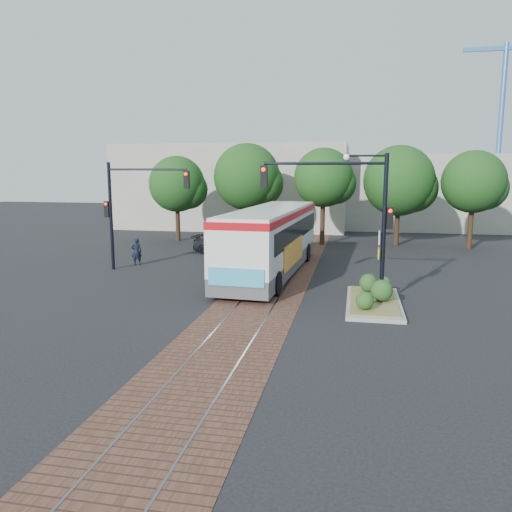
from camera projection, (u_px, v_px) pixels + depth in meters
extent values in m
plane|color=black|center=(265.00, 294.00, 22.70)|extent=(120.00, 120.00, 0.00)
cube|color=brown|center=(278.00, 276.00, 26.57)|extent=(3.60, 40.00, 0.01)
cube|color=slate|center=(264.00, 275.00, 26.71)|extent=(0.06, 40.00, 0.01)
cube|color=slate|center=(292.00, 276.00, 26.42)|extent=(0.06, 40.00, 0.01)
cylinder|color=#382314|center=(178.00, 223.00, 39.87)|extent=(0.36, 0.36, 2.86)
sphere|color=#133E14|center=(177.00, 184.00, 39.35)|extent=(4.40, 4.40, 4.40)
cylinder|color=#382314|center=(247.00, 222.00, 39.55)|extent=(0.36, 0.36, 3.12)
sphere|color=#133E14|center=(247.00, 177.00, 38.96)|extent=(5.20, 5.20, 5.20)
cylinder|color=#382314|center=(322.00, 222.00, 37.59)|extent=(0.36, 0.36, 3.39)
sphere|color=#133E14|center=(323.00, 178.00, 37.03)|extent=(4.40, 4.40, 4.40)
cylinder|color=#382314|center=(397.00, 226.00, 37.34)|extent=(0.36, 0.36, 2.86)
sphere|color=#133E14|center=(399.00, 181.00, 36.78)|extent=(5.20, 5.20, 5.20)
cylinder|color=#382314|center=(470.00, 227.00, 35.58)|extent=(0.36, 0.36, 3.12)
sphere|color=#133E14|center=(473.00, 182.00, 35.04)|extent=(4.40, 4.40, 4.40)
cube|color=#ADA899|center=(237.00, 186.00, 50.65)|extent=(22.00, 12.00, 8.00)
cube|color=#ADA899|center=(440.00, 192.00, 48.79)|extent=(18.00, 10.00, 7.00)
cylinder|color=#3F72B2|center=(499.00, 136.00, 50.57)|extent=(0.50, 0.50, 18.00)
cube|color=#3F72B2|center=(507.00, 48.00, 49.15)|extent=(8.00, 0.40, 0.40)
cube|color=#47484A|center=(271.00, 262.00, 27.08)|extent=(3.47, 13.37, 0.77)
cube|color=white|center=(271.00, 236.00, 26.84)|extent=(3.49, 13.37, 2.10)
cube|color=black|center=(273.00, 230.00, 27.10)|extent=(3.48, 12.05, 0.99)
cube|color=#B40D15|center=(271.00, 214.00, 26.63)|extent=(3.53, 13.37, 0.33)
cube|color=white|center=(271.00, 210.00, 26.60)|extent=(3.38, 12.92, 0.15)
cube|color=black|center=(237.00, 245.00, 20.60)|extent=(1.77, 0.23, 0.99)
cube|color=#33A0CE|center=(236.00, 277.00, 20.64)|extent=(2.43, 0.20, 0.77)
cube|color=orange|center=(294.00, 253.00, 25.54)|extent=(0.33, 4.96, 1.21)
cylinder|color=black|center=(222.00, 280.00, 22.87)|extent=(0.44, 1.12, 1.10)
cylinder|color=black|center=(276.00, 284.00, 22.24)|extent=(0.44, 1.12, 1.10)
cylinder|color=black|center=(266.00, 251.00, 31.40)|extent=(0.44, 1.12, 1.10)
cylinder|color=black|center=(306.00, 252.00, 30.78)|extent=(0.44, 1.12, 1.10)
cube|color=gray|center=(374.00, 303.00, 20.79)|extent=(2.20, 5.20, 0.15)
cube|color=olive|center=(374.00, 300.00, 20.77)|extent=(1.90, 4.80, 0.08)
sphere|color=#1E4719|center=(365.00, 300.00, 19.24)|extent=(0.70, 0.70, 0.70)
sphere|color=#1E4719|center=(382.00, 290.00, 20.44)|extent=(0.90, 0.90, 0.90)
sphere|color=#1E4719|center=(368.00, 282.00, 22.09)|extent=(0.80, 0.80, 0.80)
sphere|color=#1E4719|center=(384.00, 283.00, 22.45)|extent=(0.60, 0.60, 0.60)
cylinder|color=black|center=(384.00, 228.00, 20.40)|extent=(0.18, 0.18, 6.00)
cylinder|color=black|center=(324.00, 163.00, 20.45)|extent=(5.00, 0.12, 0.12)
cube|color=black|center=(264.00, 177.00, 21.03)|extent=(0.28, 0.22, 0.95)
sphere|color=#FF190C|center=(263.00, 170.00, 20.84)|extent=(0.18, 0.18, 0.18)
cube|color=black|center=(390.00, 218.00, 20.29)|extent=(0.26, 0.20, 0.90)
sphere|color=#FF190C|center=(390.00, 211.00, 20.11)|extent=(0.16, 0.16, 0.16)
cube|color=white|center=(379.00, 238.00, 20.39)|extent=(0.04, 0.45, 0.55)
cube|color=yellow|center=(378.00, 253.00, 20.49)|extent=(0.04, 0.45, 0.45)
cylinder|color=black|center=(367.00, 156.00, 20.07)|extent=(1.60, 0.08, 0.08)
sphere|color=silver|center=(346.00, 157.00, 20.23)|extent=(0.24, 0.24, 0.24)
cylinder|color=black|center=(111.00, 216.00, 27.91)|extent=(0.18, 0.18, 6.00)
cylinder|color=black|center=(147.00, 169.00, 27.03)|extent=(4.50, 0.12, 0.12)
cube|color=black|center=(187.00, 180.00, 26.69)|extent=(0.28, 0.22, 0.95)
sphere|color=#FF190C|center=(186.00, 174.00, 26.50)|extent=(0.18, 0.18, 0.18)
cube|color=black|center=(107.00, 209.00, 27.88)|extent=(0.26, 0.20, 0.90)
sphere|color=#FF190C|center=(106.00, 204.00, 27.71)|extent=(0.16, 0.16, 0.16)
imported|color=black|center=(137.00, 252.00, 29.49)|extent=(0.70, 0.63, 1.61)
imported|color=black|center=(224.00, 245.00, 33.64)|extent=(4.39, 2.21, 1.22)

